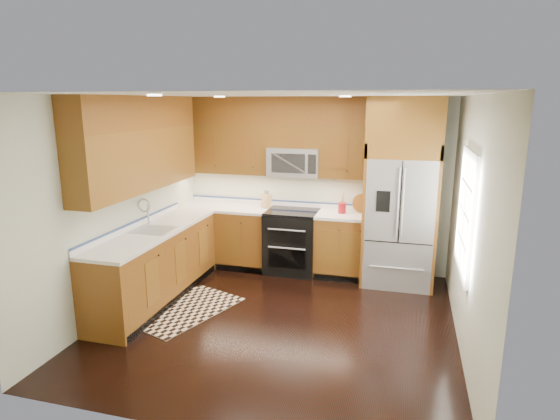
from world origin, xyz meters
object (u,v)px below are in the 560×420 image
(refrigerator, at_px, (401,193))
(knife_block, at_px, (267,201))
(utensil_crock, at_px, (342,206))
(rug, at_px, (186,309))
(range, at_px, (292,242))

(refrigerator, bearing_deg, knife_block, 174.92)
(refrigerator, xyz_separation_m, utensil_crock, (-0.82, 0.11, -0.25))
(refrigerator, distance_m, knife_block, 2.01)
(rug, height_order, utensil_crock, utensil_crock)
(range, xyz_separation_m, utensil_crock, (0.73, 0.07, 0.58))
(rug, bearing_deg, range, 80.27)
(refrigerator, relative_size, knife_block, 9.78)
(range, xyz_separation_m, knife_block, (-0.44, 0.14, 0.58))
(range, relative_size, rug, 0.70)
(utensil_crock, bearing_deg, range, -174.25)
(range, relative_size, utensil_crock, 2.87)
(range, bearing_deg, refrigerator, -1.40)
(rug, height_order, knife_block, knife_block)
(rug, bearing_deg, knife_block, 94.11)
(knife_block, bearing_deg, range, -17.54)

